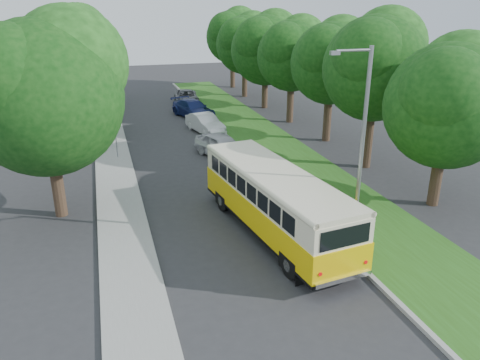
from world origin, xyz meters
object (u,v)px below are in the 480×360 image
object	(u,v)px
lamppost_far	(106,85)
car_silver	(222,146)
lamppost_near	(360,143)
car_blue	(193,109)
vintage_bus	(275,203)
car_grey	(186,97)
car_white	(205,123)

from	to	relation	value
lamppost_far	car_silver	xyz separation A→B (m)	(6.73, -5.61, -3.36)
lamppost_near	car_blue	bearing A→B (deg)	93.95
vintage_bus	car_grey	bearing A→B (deg)	79.46
car_white	car_blue	xyz separation A→B (m)	(0.14, 5.36, 0.02)
vintage_bus	car_silver	bearing A→B (deg)	79.49
lamppost_near	vintage_bus	bearing A→B (deg)	147.70
lamppost_far	car_grey	xyz separation A→B (m)	(7.67, 11.90, -3.44)
car_white	car_grey	xyz separation A→B (m)	(0.61, 11.16, -0.04)
car_grey	lamppost_near	bearing A→B (deg)	-81.56
car_silver	car_blue	size ratio (longest dim) A/B	0.88
car_blue	vintage_bus	bearing A→B (deg)	-111.65
car_white	car_blue	bearing A→B (deg)	75.44
car_blue	car_grey	size ratio (longest dim) A/B	1.05
vintage_bus	car_white	size ratio (longest dim) A/B	2.27
vintage_bus	lamppost_far	bearing A→B (deg)	102.65
lamppost_near	car_white	size ratio (longest dim) A/B	1.84
vintage_bus	car_white	world-z (taller)	vintage_bus
vintage_bus	car_silver	world-z (taller)	vintage_bus
car_silver	lamppost_far	bearing A→B (deg)	118.93
car_silver	car_blue	bearing A→B (deg)	66.43
car_grey	car_white	bearing A→B (deg)	-87.01
lamppost_far	vintage_bus	xyz separation A→B (m)	(6.14, -16.75, -2.65)
lamppost_near	lamppost_far	distance (m)	20.53
lamppost_far	car_silver	world-z (taller)	lamppost_far
car_white	lamppost_near	bearing A→B (deg)	-97.54
car_silver	car_white	world-z (taller)	car_silver
lamppost_near	vintage_bus	distance (m)	4.37
lamppost_far	car_grey	bearing A→B (deg)	57.18
vintage_bus	car_grey	distance (m)	28.70
vintage_bus	car_blue	world-z (taller)	vintage_bus
vintage_bus	car_silver	xyz separation A→B (m)	(0.59, 11.14, -0.71)
car_silver	car_grey	world-z (taller)	car_silver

